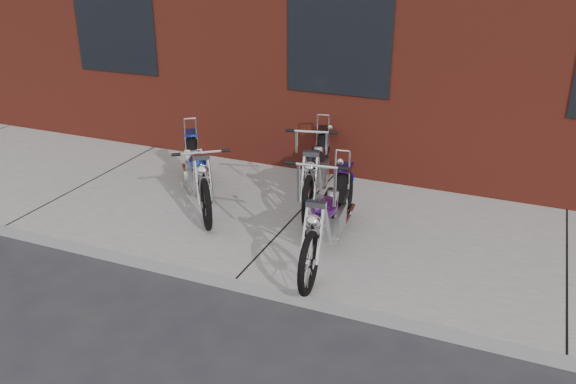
% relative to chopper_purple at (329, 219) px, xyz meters
% --- Properties ---
extents(ground, '(120.00, 120.00, 0.00)m').
position_rel_chopper_purple_xyz_m(ground, '(-0.66, -0.86, -0.54)').
color(ground, '#23222B').
rests_on(ground, ground).
extents(sidewalk, '(22.00, 3.00, 0.15)m').
position_rel_chopper_purple_xyz_m(sidewalk, '(-0.66, 0.64, -0.46)').
color(sidewalk, slate).
rests_on(sidewalk, ground).
extents(chopper_purple, '(0.53, 2.15, 1.21)m').
position_rel_chopper_purple_xyz_m(chopper_purple, '(0.00, 0.00, 0.00)').
color(chopper_purple, black).
rests_on(chopper_purple, sidewalk).
extents(chopper_blue, '(1.35, 1.73, 0.91)m').
position_rel_chopper_purple_xyz_m(chopper_blue, '(-1.94, 0.62, -0.01)').
color(chopper_blue, black).
rests_on(chopper_blue, sidewalk).
extents(chopper_third, '(0.68, 2.09, 1.08)m').
position_rel_chopper_purple_xyz_m(chopper_third, '(-0.61, 1.29, -0.00)').
color(chopper_third, black).
rests_on(chopper_third, sidewalk).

